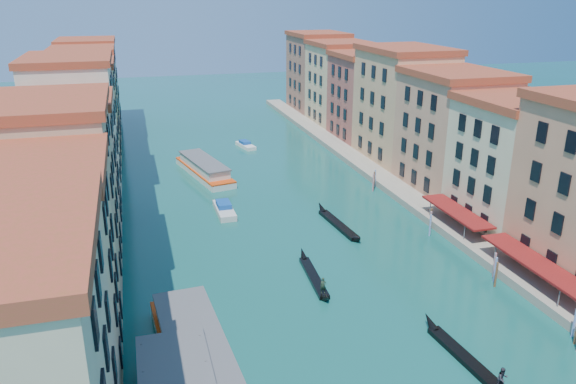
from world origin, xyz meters
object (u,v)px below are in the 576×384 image
object	(u,v)px
vaporetto_near	(198,363)
gondola_right	(469,359)
gondola_fore	(314,276)
vaporetto_far	(204,168)

from	to	relation	value
vaporetto_near	gondola_right	world-z (taller)	vaporetto_near
vaporetto_near	gondola_fore	world-z (taller)	vaporetto_near
gondola_fore	vaporetto_far	bearing A→B (deg)	102.75
vaporetto_far	gondola_right	size ratio (longest dim) A/B	1.45
vaporetto_far	gondola_right	xyz separation A→B (m)	(14.44, -58.68, -0.74)
gondola_fore	vaporetto_near	bearing A→B (deg)	-132.83
gondola_fore	gondola_right	bearing A→B (deg)	-62.23
vaporetto_near	gondola_right	size ratio (longest dim) A/B	1.72
vaporetto_near	gondola_fore	size ratio (longest dim) A/B	1.87
vaporetto_far	gondola_fore	world-z (taller)	vaporetto_far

